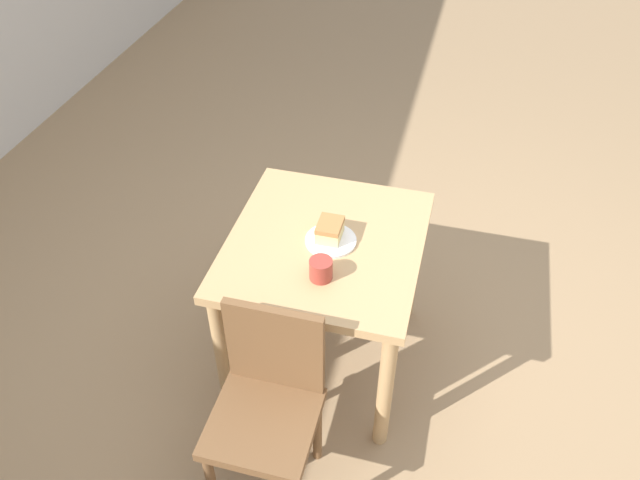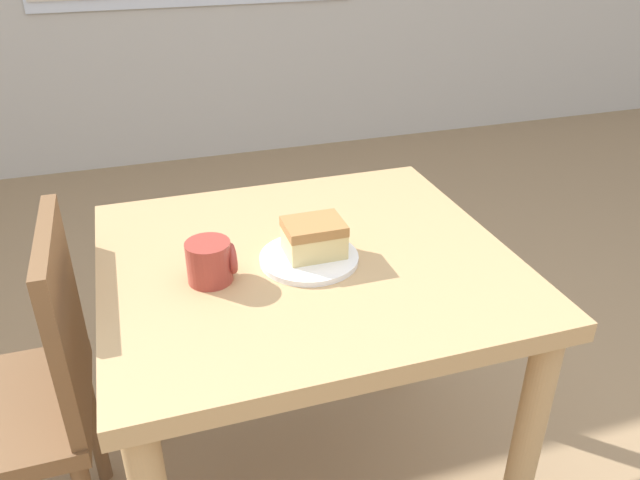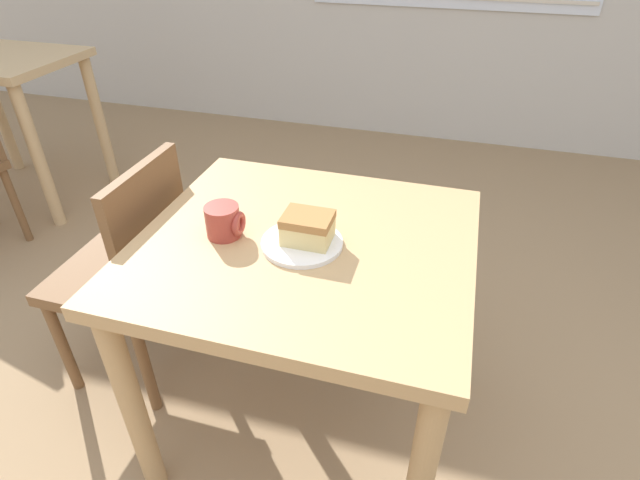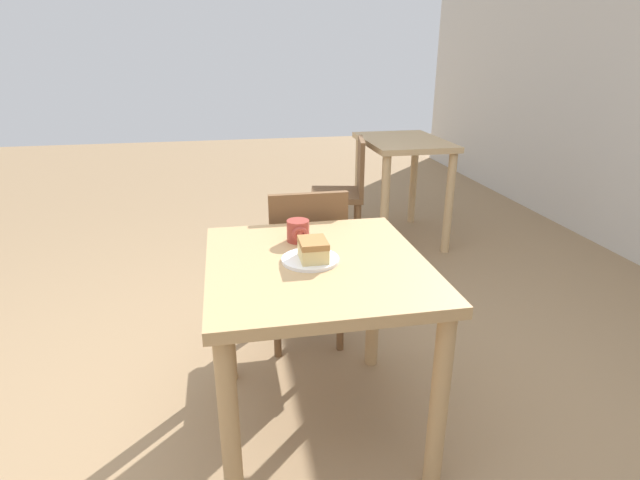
{
  "view_description": "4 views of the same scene",
  "coord_description": "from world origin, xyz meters",
  "views": [
    {
      "loc": [
        -1.91,
        0.07,
        2.34
      ],
      "look_at": [
        -0.13,
        0.53,
        0.72
      ],
      "focal_mm": 35.0,
      "sensor_mm": 36.0,
      "label": 1
    },
    {
      "loc": [
        -0.44,
        -0.56,
        1.36
      ],
      "look_at": [
        -0.11,
        0.47,
        0.77
      ],
      "focal_mm": 35.0,
      "sensor_mm": 36.0,
      "label": 2
    },
    {
      "loc": [
        0.19,
        -0.47,
        1.42
      ],
      "look_at": [
        -0.08,
        0.46,
        0.75
      ],
      "focal_mm": 28.0,
      "sensor_mm": 36.0,
      "label": 3
    },
    {
      "loc": [
        1.45,
        0.22,
        1.4
      ],
      "look_at": [
        -0.15,
        0.53,
        0.78
      ],
      "focal_mm": 28.0,
      "sensor_mm": 36.0,
      "label": 4
    }
  ],
  "objects": [
    {
      "name": "cake_slice",
      "position": [
        -0.12,
        0.5,
        0.76
      ],
      "size": [
        0.12,
        0.09,
        0.07
      ],
      "color": "#E0C67F",
      "rests_on": "plate"
    },
    {
      "name": "coffee_mug",
      "position": [
        -0.33,
        0.48,
        0.75
      ],
      "size": [
        0.09,
        0.09,
        0.08
      ],
      "color": "#9E382D",
      "rests_on": "dining_table_near"
    },
    {
      "name": "chair_near_window",
      "position": [
        -0.73,
        0.57,
        0.45
      ],
      "size": [
        0.37,
        0.37,
        0.82
      ],
      "rotation": [
        0.0,
        0.0,
        -1.57
      ],
      "color": "brown",
      "rests_on": "ground_plane"
    },
    {
      "name": "plate",
      "position": [
        -0.13,
        0.49,
        0.72
      ],
      "size": [
        0.2,
        0.2,
        0.01
      ],
      "color": "white",
      "rests_on": "dining_table_near"
    },
    {
      "name": "ground_plane",
      "position": [
        0.0,
        0.0,
        0.0
      ],
      "size": [
        14.0,
        14.0,
        0.0
      ],
      "primitive_type": "plane",
      "color": "#997A56"
    },
    {
      "name": "dining_table_near",
      "position": [
        -0.13,
        0.51,
        0.59
      ],
      "size": [
        0.83,
        0.76,
        0.71
      ],
      "color": "tan",
      "rests_on": "ground_plane"
    }
  ]
}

